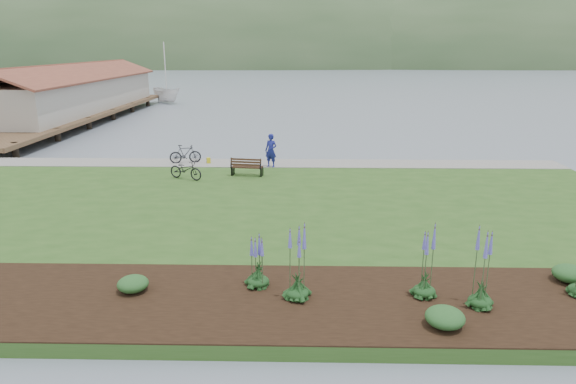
% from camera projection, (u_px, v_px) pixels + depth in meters
% --- Properties ---
extents(ground, '(600.00, 600.00, 0.00)m').
position_uv_depth(ground, '(257.00, 205.00, 23.31)').
color(ground, slate).
rests_on(ground, ground).
extents(lawn, '(34.00, 20.00, 0.40)m').
position_uv_depth(lawn, '(253.00, 215.00, 21.33)').
color(lawn, '#294E1B').
rests_on(lawn, ground).
extents(shoreline_path, '(34.00, 2.20, 0.03)m').
position_uv_depth(shoreline_path, '(267.00, 163.00, 29.83)').
color(shoreline_path, gray).
rests_on(shoreline_path, lawn).
extents(garden_bed, '(24.00, 4.40, 0.04)m').
position_uv_depth(garden_bed, '(340.00, 300.00, 13.71)').
color(garden_bed, black).
rests_on(garden_bed, lawn).
extents(far_hillside, '(580.00, 80.00, 38.00)m').
position_uv_depth(far_hillside, '(350.00, 66.00, 186.34)').
color(far_hillside, '#33512D').
rests_on(far_hillside, ground).
extents(pier_pavilion, '(8.00, 36.00, 5.40)m').
position_uv_depth(pier_pavilion, '(73.00, 93.00, 49.49)').
color(pier_pavilion, '#4C3826').
rests_on(pier_pavilion, ground).
extents(park_bench, '(1.70, 0.89, 1.01)m').
position_uv_depth(park_bench, '(247.00, 166.00, 26.86)').
color(park_bench, '#301D12').
rests_on(park_bench, lawn).
extents(person, '(0.96, 0.83, 2.21)m').
position_uv_depth(person, '(271.00, 148.00, 28.65)').
color(person, navy).
rests_on(person, lawn).
extents(bicycle_a, '(1.44, 2.04, 1.01)m').
position_uv_depth(bicycle_a, '(186.00, 169.00, 26.18)').
color(bicycle_a, black).
rests_on(bicycle_a, lawn).
extents(bicycle_b, '(0.94, 1.88, 1.09)m').
position_uv_depth(bicycle_b, '(185.00, 154.00, 29.77)').
color(bicycle_b, black).
rests_on(bicycle_b, lawn).
extents(sailboat, '(12.93, 12.93, 23.89)m').
position_uv_depth(sailboat, '(167.00, 103.00, 65.37)').
color(sailboat, silver).
rests_on(sailboat, ground).
extents(pannier, '(0.29, 0.35, 0.33)m').
position_uv_depth(pannier, '(209.00, 161.00, 29.80)').
color(pannier, gold).
rests_on(pannier, lawn).
extents(echium_0, '(0.62, 0.62, 2.36)m').
position_uv_depth(echium_0, '(298.00, 265.00, 13.53)').
color(echium_0, '#143717').
rests_on(echium_0, garden_bed).
extents(echium_1, '(0.62, 0.62, 2.33)m').
position_uv_depth(echium_1, '(426.00, 266.00, 13.67)').
color(echium_1, '#143717').
rests_on(echium_1, garden_bed).
extents(echium_2, '(0.62, 0.62, 2.34)m').
position_uv_depth(echium_2, '(483.00, 275.00, 13.10)').
color(echium_2, '#143717').
rests_on(echium_2, garden_bed).
extents(echium_4, '(0.62, 0.62, 1.76)m').
position_uv_depth(echium_4, '(258.00, 262.00, 14.29)').
color(echium_4, '#143717').
rests_on(echium_4, garden_bed).
extents(shrub_0, '(0.86, 0.86, 0.43)m').
position_uv_depth(shrub_0, '(133.00, 284.00, 14.15)').
color(shrub_0, '#1E4C21').
rests_on(shrub_0, garden_bed).
extents(shrub_1, '(0.95, 0.95, 0.48)m').
position_uv_depth(shrub_1, '(445.00, 317.00, 12.35)').
color(shrub_1, '#1E4C21').
rests_on(shrub_1, garden_bed).
extents(shrub_2, '(0.95, 0.95, 0.47)m').
position_uv_depth(shrub_2, '(570.00, 273.00, 14.74)').
color(shrub_2, '#1E4C21').
rests_on(shrub_2, garden_bed).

